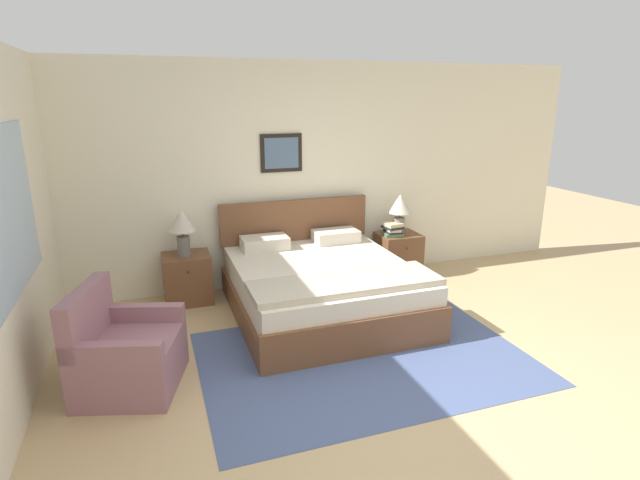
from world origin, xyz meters
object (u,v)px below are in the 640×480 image
at_px(nightstand_near_window, 187,278).
at_px(table_lamp_by_door, 400,207).
at_px(nightstand_by_door, 398,255).
at_px(table_lamp_near_window, 182,225).
at_px(armchair, 125,354).
at_px(bed, 322,287).

distance_m(nightstand_near_window, table_lamp_by_door, 2.66).
height_order(nightstand_by_door, table_lamp_near_window, table_lamp_near_window).
bearing_deg(armchair, table_lamp_near_window, 176.15).
distance_m(armchair, nightstand_by_door, 3.58).
xyz_separation_m(nightstand_near_window, nightstand_by_door, (2.60, 0.00, 0.00)).
height_order(nightstand_by_door, table_lamp_by_door, table_lamp_by_door).
bearing_deg(table_lamp_near_window, nightstand_near_window, 53.46).
bearing_deg(table_lamp_near_window, table_lamp_by_door, 0.00).
bearing_deg(table_lamp_near_window, bed, -30.16).
distance_m(armchair, table_lamp_by_door, 3.61).
bearing_deg(table_lamp_by_door, nightstand_near_window, 179.56).
bearing_deg(table_lamp_by_door, bed, -149.30).
relative_size(bed, table_lamp_near_window, 3.95).
distance_m(nightstand_near_window, table_lamp_near_window, 0.62).
height_order(armchair, table_lamp_near_window, table_lamp_near_window).
bearing_deg(nightstand_near_window, armchair, -111.07).
relative_size(table_lamp_near_window, table_lamp_by_door, 1.00).
xyz_separation_m(nightstand_by_door, table_lamp_by_door, (-0.01, -0.02, 0.62)).
distance_m(bed, table_lamp_by_door, 1.61).
xyz_separation_m(armchair, nightstand_by_door, (3.21, 1.58, -0.01)).
bearing_deg(bed, table_lamp_by_door, 30.70).
bearing_deg(nightstand_near_window, nightstand_by_door, 0.00).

